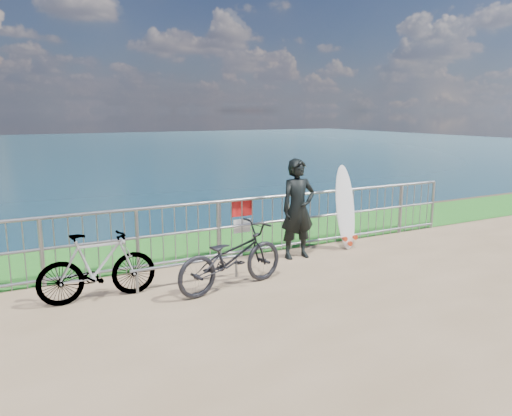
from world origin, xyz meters
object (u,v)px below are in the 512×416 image
bicycle_near (231,257)px  bicycle_far (97,266)px  surfboard (345,210)px  surfer (298,209)px

bicycle_near → bicycle_far: bicycle_far is taller
surfboard → bicycle_far: size_ratio=0.99×
surfer → bicycle_near: size_ratio=0.97×
bicycle_near → bicycle_far: (-1.91, 0.49, 0.00)m
surfboard → bicycle_near: 3.22m
bicycle_near → bicycle_far: size_ratio=1.13×
surfboard → bicycle_near: size_ratio=0.87×
bicycle_near → bicycle_far: bearing=64.6°
surfer → bicycle_far: size_ratio=1.10×
bicycle_far → surfer: bearing=-82.6°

